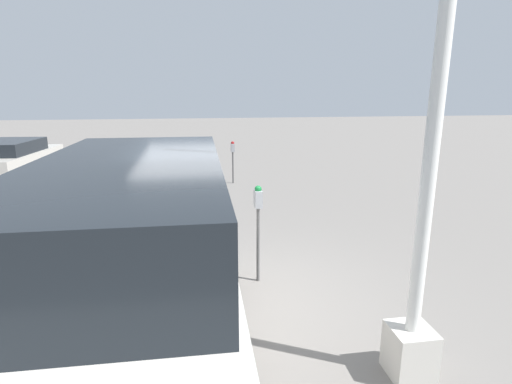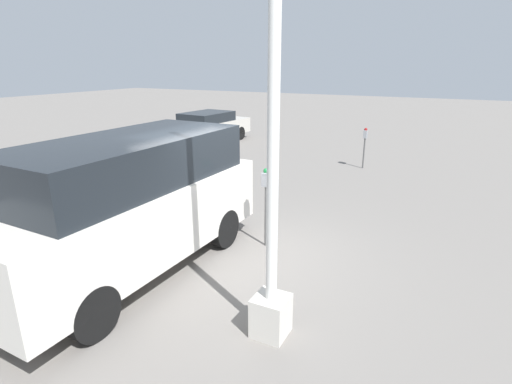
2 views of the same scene
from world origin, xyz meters
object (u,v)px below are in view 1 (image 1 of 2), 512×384
lamp_post (424,223)px  car_distant (13,159)px  parking_meter_near (258,212)px  parked_van (133,265)px  parking_meter_far (233,152)px

lamp_post → car_distant: (-10.93, -8.21, -0.97)m
parking_meter_near → lamp_post: size_ratio=0.27×
lamp_post → parking_meter_near: bearing=-152.6°
lamp_post → parked_van: size_ratio=1.14×
parked_van → car_distant: 11.75m
parking_meter_far → parked_van: bearing=-13.0°
parking_meter_near → parking_meter_far: size_ratio=1.14×
parking_meter_far → lamp_post: size_ratio=0.24×
parking_meter_far → parked_van: size_ratio=0.27×
lamp_post → car_distant: 13.71m
parking_meter_far → car_distant: size_ratio=0.33×
parking_meter_near → lamp_post: 2.76m
car_distant → parking_meter_near: bearing=-136.0°
parking_meter_near → lamp_post: lamp_post is taller
parked_van → car_distant: parked_van is taller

